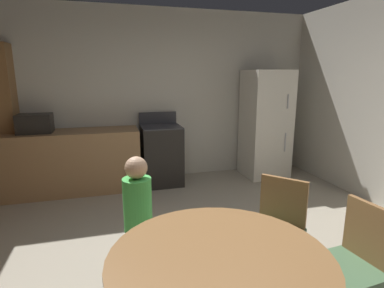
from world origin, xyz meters
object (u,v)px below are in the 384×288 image
object	(u,v)px
refrigerator	(265,124)
chair_northeast	(277,226)
person_child	(138,220)
oven_range	(161,154)
chair_east	(354,260)
microwave	(35,123)
dining_table	(219,282)

from	to	relation	value
refrigerator	chair_northeast	bearing A→B (deg)	-116.35
person_child	oven_range	bearing A→B (deg)	144.80
chair_east	chair_northeast	bearing A→B (deg)	-72.15
oven_range	microwave	size ratio (longest dim) A/B	2.50
microwave	refrigerator	bearing A→B (deg)	-0.82
person_child	chair_northeast	bearing A→B (deg)	56.41
chair_northeast	chair_east	world-z (taller)	same
oven_range	chair_east	bearing A→B (deg)	-76.92
chair_east	microwave	bearing A→B (deg)	-57.26
oven_range	person_child	size ratio (longest dim) A/B	1.01
refrigerator	person_child	bearing A→B (deg)	-135.38
dining_table	refrigerator	bearing A→B (deg)	57.93
chair_east	person_child	distance (m)	1.54
oven_range	refrigerator	world-z (taller)	refrigerator
oven_range	chair_northeast	xyz separation A→B (m)	(0.50, -2.60, 0.03)
oven_range	dining_table	world-z (taller)	oven_range
oven_range	refrigerator	bearing A→B (deg)	-1.75
oven_range	microwave	distance (m)	1.83
chair_northeast	chair_east	distance (m)	0.60
person_child	dining_table	bearing A→B (deg)	-0.00
oven_range	chair_east	world-z (taller)	oven_range
oven_range	chair_northeast	distance (m)	2.65
oven_range	chair_east	xyz separation A→B (m)	(0.73, -3.15, 0.03)
oven_range	dining_table	xyz separation A→B (m)	(-0.24, -3.24, 0.13)
microwave	chair_northeast	bearing A→B (deg)	-49.27
refrigerator	person_child	xyz separation A→B (m)	(-2.34, -2.31, -0.30)
person_child	chair_east	bearing A→B (deg)	37.85
microwave	dining_table	bearing A→B (deg)	-65.19
chair_northeast	dining_table	bearing A→B (deg)	0.00
oven_range	person_child	world-z (taller)	oven_range
refrigerator	person_child	distance (m)	3.30
refrigerator	microwave	distance (m)	3.50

